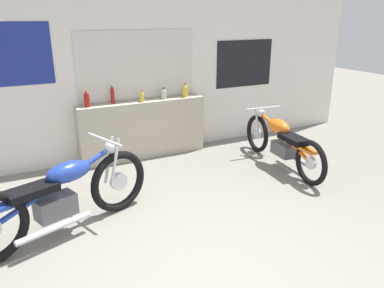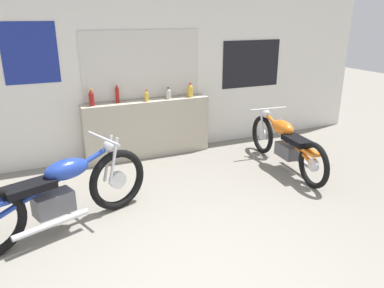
% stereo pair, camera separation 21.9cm
% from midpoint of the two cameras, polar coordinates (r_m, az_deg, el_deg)
% --- Properties ---
extents(wall_back, '(10.00, 0.07, 2.80)m').
position_cam_midpoint_polar(wall_back, '(6.03, -15.26, 10.33)').
color(wall_back, silver).
rests_on(wall_back, ground_plane).
extents(sill_counter, '(2.09, 0.28, 0.94)m').
position_cam_midpoint_polar(sill_counter, '(6.22, -8.43, 2.24)').
color(sill_counter, '#B7AD99').
rests_on(sill_counter, ground_plane).
extents(bottle_leftmost, '(0.08, 0.08, 0.27)m').
position_cam_midpoint_polar(bottle_leftmost, '(5.87, -16.79, 6.55)').
color(bottle_leftmost, maroon).
rests_on(bottle_leftmost, sill_counter).
extents(bottle_left_center, '(0.06, 0.06, 0.32)m').
position_cam_midpoint_polar(bottle_left_center, '(5.99, -13.07, 7.34)').
color(bottle_left_center, maroon).
rests_on(bottle_left_center, sill_counter).
extents(bottle_center, '(0.07, 0.07, 0.19)m').
position_cam_midpoint_polar(bottle_center, '(6.05, -8.65, 7.16)').
color(bottle_center, gold).
rests_on(bottle_center, sill_counter).
extents(bottle_right_center, '(0.09, 0.09, 0.19)m').
position_cam_midpoint_polar(bottle_right_center, '(6.20, -5.35, 7.60)').
color(bottle_right_center, '#B7B2A8').
rests_on(bottle_right_center, sill_counter).
extents(bottle_rightmost, '(0.09, 0.09, 0.24)m').
position_cam_midpoint_polar(bottle_rightmost, '(6.33, -2.04, 8.13)').
color(bottle_rightmost, gold).
rests_on(bottle_rightmost, sill_counter).
extents(motorcycle_blue, '(2.11, 0.92, 0.95)m').
position_cam_midpoint_polar(motorcycle_blue, '(4.25, -20.73, -7.54)').
color(motorcycle_blue, black).
rests_on(motorcycle_blue, ground_plane).
extents(motorcycle_orange, '(0.64, 2.07, 0.82)m').
position_cam_midpoint_polar(motorcycle_orange, '(5.90, 12.49, 0.38)').
color(motorcycle_orange, black).
rests_on(motorcycle_orange, ground_plane).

